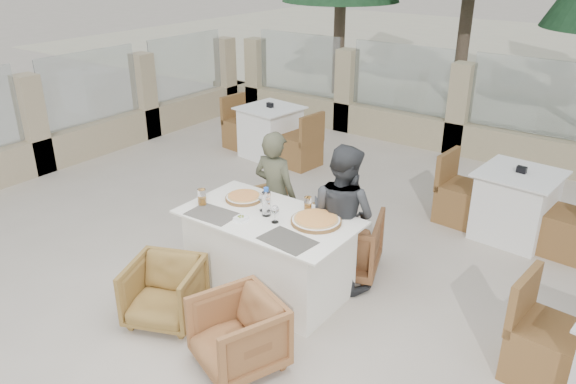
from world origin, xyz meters
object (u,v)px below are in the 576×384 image
Objects in this scene: wine_glass_centre at (263,201)px; beer_glass_right at (308,204)px; armchair_far_left at (274,224)px; armchair_near_left at (165,292)px; beer_glass_left at (202,197)px; olive_dish at (241,218)px; wine_glass_near at (275,213)px; dining_table at (269,253)px; pizza_right at (316,220)px; armchair_near_right at (238,334)px; diner_left at (275,194)px; pizza_left at (244,197)px; diner_right at (342,217)px; armchair_far_right at (346,243)px; bg_table_a at (270,132)px; water_bottle at (266,202)px; bg_table_b at (515,205)px.

beer_glass_right is at bearing 35.16° from wine_glass_centre.
armchair_near_left is at bearing 111.63° from armchair_far_left.
armchair_far_left is at bearing 70.72° from beer_glass_left.
wine_glass_near is at bearing 27.87° from olive_dish.
dining_table is 3.58× the size of pizza_right.
armchair_far_left is at bearing 155.33° from beer_glass_right.
armchair_near_right is (0.60, -0.76, -0.51)m from olive_dish.
diner_left is at bearing 139.40° from armchair_near_right.
wine_glass_near is (0.23, -0.12, 0.00)m from wine_glass_centre.
wine_glass_near is at bearing -145.12° from pizza_right.
armchair_near_left is at bearing -91.73° from pizza_left.
beer_glass_left is at bearing 68.80° from diner_left.
wine_glass_near is at bearing -105.93° from beer_glass_right.
diner_right reaches higher than armchair_near_right.
bg_table_a is (-2.63, 2.19, 0.07)m from armchair_far_right.
armchair_near_right is at bearing -64.00° from water_bottle.
armchair_far_left is 0.34m from diner_left.
olive_dish is 0.83m from diner_left.
bg_table_a reaches higher than armchair_near_right.
bg_table_b is (2.19, 2.59, -0.46)m from beer_glass_left.
beer_glass_left is at bearing 94.50° from armchair_far_left.
bg_table_b reaches higher than armchair_near_right.
armchair_near_right is (0.03, -1.11, -0.51)m from pizza_right.
wine_glass_centre reaches higher than bg_table_a.
armchair_far_left is 1.08× the size of armchair_far_right.
wine_glass_near is at bearing 8.31° from beer_glass_left.
pizza_right is 0.27× the size of bg_table_a.
diner_left is 0.96× the size of diner_right.
water_bottle is at bearing -130.25° from beer_glass_right.
pizza_left is 0.58× the size of armchair_near_left.
water_bottle is 1.73× the size of beer_glass_left.
beer_glass_right is at bearing 74.07° from wine_glass_near.
pizza_left is 0.46m from diner_left.
wine_glass_centre is at bearing 152.07° from wine_glass_near.
wine_glass_centre reaches higher than armchair_far_left.
beer_glass_left is 0.25× the size of armchair_near_right.
dining_table is at bearing 41.21° from armchair_near_left.
pizza_right is at bearing 72.48° from armchair_far_right.
bg_table_a is (-2.12, 2.84, -0.48)m from wine_glass_centre.
wine_glass_near is at bearing 152.14° from armchair_far_left.
beer_glass_left is at bearing -164.97° from dining_table.
pizza_right is 0.92m from diner_left.
dining_table is 2.54× the size of armchair_near_right.
wine_glass_centre reaches higher than pizza_left.
pizza_right is at bearing 27.87° from armchair_near_left.
pizza_left is 3.33m from bg_table_a.
armchair_near_left is (-0.56, -0.83, -0.59)m from wine_glass_near.
olive_dish is at bearing 130.66° from armchair_far_left.
pizza_left is 2.26× the size of beer_glass_left.
dining_table is at bearing 136.46° from armchair_near_right.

